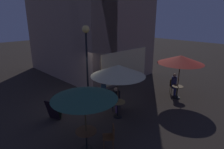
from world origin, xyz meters
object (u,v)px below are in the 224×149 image
object	(u,v)px
cafe_chair_1	(116,99)
patron_seated_1	(116,98)
patio_umbrella_1	(118,70)
patron_standing_2	(104,84)
patio_umbrella_2	(84,94)
patio_umbrella_0	(181,60)
cafe_table_2	(86,136)
street_lamp_near_corner	(86,46)
cafe_chair_2	(111,135)
menu_sandwich_board	(55,109)
cafe_chair_0	(173,85)
cafe_table_0	(177,90)
patron_seated_0	(174,83)
cafe_table_1	(118,106)

from	to	relation	value
cafe_chair_1	patron_seated_1	bearing A→B (deg)	-0.00
patio_umbrella_1	patron_standing_2	size ratio (longest dim) A/B	1.43
patio_umbrella_2	cafe_chair_1	size ratio (longest dim) A/B	2.49
patio_umbrella_0	patron_standing_2	xyz separation A→B (m)	(-3.06, 2.82, -1.37)
cafe_table_2	patron_standing_2	distance (m)	4.27
patio_umbrella_1	patron_standing_2	distance (m)	2.52
street_lamp_near_corner	patron_standing_2	distance (m)	2.36
patio_umbrella_1	cafe_chair_1	world-z (taller)	patio_umbrella_1
patio_umbrella_1	cafe_chair_2	size ratio (longest dim) A/B	2.82
cafe_table_2	cafe_chair_1	distance (m)	3.25
patron_seated_1	menu_sandwich_board	bearing A→B (deg)	-78.74
street_lamp_near_corner	cafe_chair_0	size ratio (longest dim) A/B	4.84
cafe_chair_2	patron_standing_2	size ratio (longest dim) A/B	0.51
cafe_chair_1	cafe_table_0	bearing A→B (deg)	105.69
cafe_chair_2	patron_seated_1	distance (m)	2.86
patio_umbrella_2	patron_seated_0	distance (m)	6.94
patio_umbrella_1	patron_seated_0	xyz separation A→B (m)	(4.38, -0.44, -1.55)
cafe_table_1	patron_seated_0	bearing A→B (deg)	-5.76
patron_seated_0	patron_seated_1	xyz separation A→B (m)	(-3.97, 0.94, -0.02)
cafe_chair_2	patron_standing_2	world-z (taller)	patron_standing_2
patio_umbrella_0	patron_seated_0	size ratio (longest dim) A/B	1.98
patio_umbrella_2	patron_standing_2	size ratio (longest dim) A/B	1.32
patio_umbrella_2	cafe_chair_0	world-z (taller)	patio_umbrella_2
patio_umbrella_0	patio_umbrella_2	size ratio (longest dim) A/B	1.08
street_lamp_near_corner	cafe_table_0	bearing A→B (deg)	-39.02
cafe_table_0	patron_seated_0	bearing A→B (deg)	44.93
street_lamp_near_corner	cafe_chair_2	bearing A→B (deg)	-116.50
cafe_table_1	cafe_chair_0	size ratio (longest dim) A/B	0.92
patron_seated_0	patio_umbrella_2	bearing A→B (deg)	-41.89
cafe_table_0	cafe_table_2	size ratio (longest dim) A/B	0.98
patio_umbrella_2	patron_standing_2	distance (m)	4.43
patio_umbrella_0	patron_seated_0	world-z (taller)	patio_umbrella_0
patio_umbrella_0	patron_seated_1	xyz separation A→B (m)	(-3.52, 1.40, -1.58)
patio_umbrella_0	patron_standing_2	distance (m)	4.38
cafe_table_2	patron_seated_1	bearing A→B (deg)	24.83
cafe_table_2	cafe_chair_1	size ratio (longest dim) A/B	0.80
patio_umbrella_2	patron_seated_0	size ratio (longest dim) A/B	1.84
cafe_table_0	patio_umbrella_1	size ratio (longest dim) A/B	0.29
patio_umbrella_2	cafe_chair_2	distance (m)	1.79
cafe_table_1	cafe_chair_1	world-z (taller)	cafe_chair_1
cafe_table_2	cafe_chair_2	distance (m)	0.85
cafe_chair_0	street_lamp_near_corner	bearing A→B (deg)	-75.32
street_lamp_near_corner	patio_umbrella_0	bearing A→B (deg)	-39.02
street_lamp_near_corner	patron_seated_0	distance (m)	5.63
cafe_table_1	patron_seated_1	distance (m)	0.67
cafe_chair_1	menu_sandwich_board	bearing A→B (deg)	-75.75
cafe_chair_0	cafe_chair_2	distance (m)	6.32
street_lamp_near_corner	patio_umbrella_1	xyz separation A→B (m)	(-0.04, -2.26, -0.83)
menu_sandwich_board	cafe_table_0	size ratio (longest dim) A/B	1.34
patio_umbrella_1	cafe_chair_0	distance (m)	4.82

